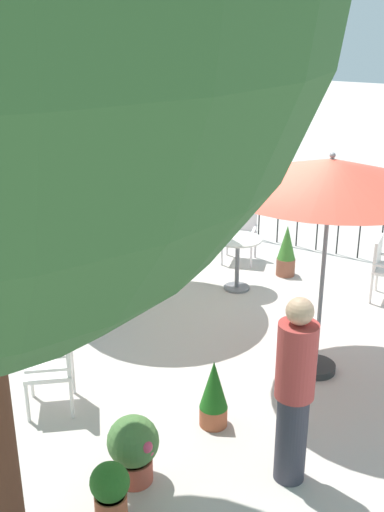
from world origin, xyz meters
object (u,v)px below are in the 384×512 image
object	(u,v)px
patio_umbrella_1	(127,145)
potted_plant_0	(134,447)
potted_plant_3	(286,251)
patio_chair_3	(240,229)
patio_chair_0	(58,360)
standing_person	(294,390)
potted_plant_1	(214,394)
patio_umbrella_0	(331,176)
patio_chair_1	(71,290)
potted_plant_2	(110,490)
cafe_table_0	(237,254)

from	to	relation	value
patio_umbrella_1	potted_plant_0	world-z (taller)	patio_umbrella_1
patio_umbrella_1	potted_plant_3	world-z (taller)	patio_umbrella_1
patio_chair_3	potted_plant_3	bearing A→B (deg)	-103.36
patio_chair_0	potted_plant_3	world-z (taller)	patio_chair_0
patio_chair_0	standing_person	distance (m)	2.38
standing_person	potted_plant_1	bearing A→B (deg)	71.65
potted_plant_0	potted_plant_1	bearing A→B (deg)	-10.56
patio_umbrella_0	patio_chair_3	size ratio (longest dim) A/B	2.72
standing_person	patio_chair_1	bearing A→B (deg)	71.71
patio_umbrella_1	potted_plant_3	bearing A→B (deg)	-37.58
patio_umbrella_1	standing_person	xyz separation A→B (m)	(-2.16, -3.23, -1.27)
potted_plant_0	patio_chair_3	bearing A→B (deg)	17.65
potted_plant_3	patio_umbrella_0	bearing A→B (deg)	-149.54
patio_umbrella_0	potted_plant_1	world-z (taller)	patio_umbrella_0
potted_plant_2	potted_plant_0	bearing A→B (deg)	13.20
patio_chair_0	potted_plant_2	size ratio (longest dim) A/B	1.87
potted_plant_2	standing_person	size ratio (longest dim) A/B	0.30
potted_plant_2	potted_plant_3	xyz separation A→B (m)	(5.18, 0.80, 0.11)
potted_plant_1	potted_plant_2	size ratio (longest dim) A/B	1.36
patio_chair_0	standing_person	xyz separation A→B (m)	(0.23, -2.34, 0.33)
patio_umbrella_0	patio_umbrella_1	bearing A→B (deg)	80.97
patio_chair_0	patio_umbrella_1	bearing A→B (deg)	20.27
patio_umbrella_0	patio_chair_1	distance (m)	3.44
patio_umbrella_1	standing_person	world-z (taller)	patio_umbrella_1
patio_chair_0	patio_chair_1	bearing A→B (deg)	37.30
patio_umbrella_1	patio_chair_3	world-z (taller)	patio_umbrella_1
patio_umbrella_1	patio_chair_0	world-z (taller)	patio_umbrella_1
patio_umbrella_1	patio_chair_3	distance (m)	2.70
patio_chair_3	potted_plant_2	xyz separation A→B (m)	(-5.39, -1.68, -0.23)
patio_chair_0	patio_umbrella_0	bearing A→B (deg)	-44.52
patio_chair_0	potted_plant_1	bearing A→B (deg)	-69.80
patio_chair_1	potted_plant_2	xyz separation A→B (m)	(-2.26, -2.38, -0.23)
patio_chair_3	potted_plant_1	world-z (taller)	patio_chair_3
cafe_table_0	potted_plant_0	size ratio (longest dim) A/B	1.25
patio_chair_3	standing_person	bearing A→B (deg)	-147.88
cafe_table_0	patio_chair_0	world-z (taller)	patio_chair_0
patio_umbrella_0	patio_chair_0	xyz separation A→B (m)	(-1.95, 1.92, -1.66)
potted_plant_2	standing_person	distance (m)	1.62
patio_chair_1	patio_chair_3	distance (m)	3.21
patio_chair_3	patio_umbrella_1	bearing A→B (deg)	164.83
patio_umbrella_0	patio_umbrella_1	distance (m)	2.84
patio_umbrella_0	patio_chair_0	bearing A→B (deg)	135.48
patio_chair_0	potted_plant_2	distance (m)	1.66
potted_plant_3	standing_person	world-z (taller)	standing_person
patio_umbrella_0	patio_chair_3	world-z (taller)	patio_umbrella_0
patio_chair_0	potted_plant_0	world-z (taller)	patio_chair_0
cafe_table_0	potted_plant_2	world-z (taller)	cafe_table_0
patio_chair_0	potted_plant_0	bearing A→B (deg)	-110.70
patio_chair_0	standing_person	world-z (taller)	standing_person
potted_plant_2	patio_chair_1	bearing A→B (deg)	46.47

